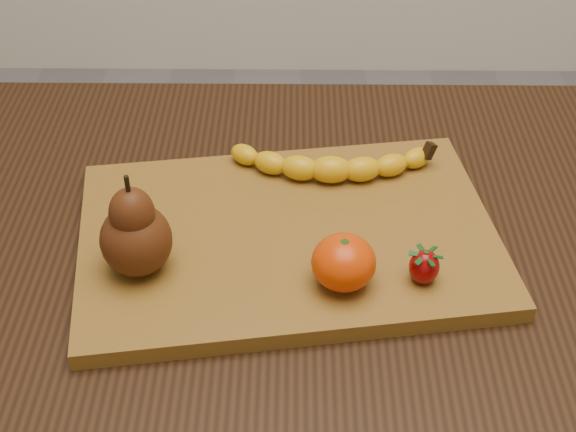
{
  "coord_description": "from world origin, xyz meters",
  "views": [
    {
      "loc": [
        -0.02,
        -0.66,
        1.35
      ],
      "look_at": [
        -0.02,
        0.0,
        0.8
      ],
      "focal_mm": 50.0,
      "sensor_mm": 36.0,
      "label": 1
    }
  ],
  "objects_px": {
    "table": "(307,308)",
    "pear": "(134,224)",
    "cutting_board": "(288,237)",
    "mandarin": "(344,262)"
  },
  "relations": [
    {
      "from": "table",
      "to": "pear",
      "type": "height_order",
      "value": "pear"
    },
    {
      "from": "table",
      "to": "pear",
      "type": "distance_m",
      "value": 0.25
    },
    {
      "from": "cutting_board",
      "to": "pear",
      "type": "xyz_separation_m",
      "value": [
        -0.15,
        -0.06,
        0.07
      ]
    },
    {
      "from": "mandarin",
      "to": "pear",
      "type": "bearing_deg",
      "value": 174.14
    },
    {
      "from": "cutting_board",
      "to": "mandarin",
      "type": "distance_m",
      "value": 0.11
    },
    {
      "from": "pear",
      "to": "table",
      "type": "bearing_deg",
      "value": 17.77
    },
    {
      "from": "table",
      "to": "mandarin",
      "type": "distance_m",
      "value": 0.17
    },
    {
      "from": "cutting_board",
      "to": "mandarin",
      "type": "height_order",
      "value": "mandarin"
    },
    {
      "from": "table",
      "to": "pear",
      "type": "bearing_deg",
      "value": -162.23
    },
    {
      "from": "pear",
      "to": "mandarin",
      "type": "bearing_deg",
      "value": -5.86
    }
  ]
}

